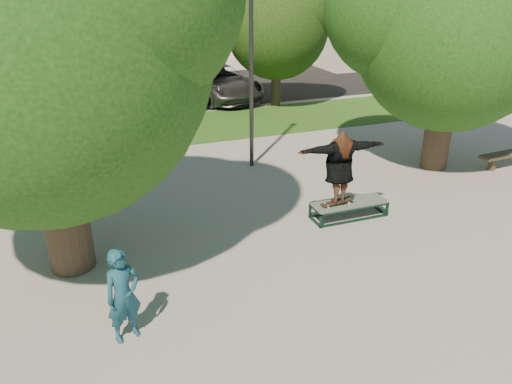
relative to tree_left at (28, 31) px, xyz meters
name	(u,v)px	position (x,y,z in m)	size (l,w,h in m)	color
ground	(290,252)	(4.29, -1.09, -4.42)	(120.00, 120.00, 0.00)	gray
grass_strip	(211,125)	(5.29, 8.41, -4.41)	(30.00, 4.00, 0.02)	#2A4C15
asphalt_strip	(154,92)	(4.29, 14.91, -4.42)	(40.00, 8.00, 0.01)	black
tree_left	(28,31)	(0.00, 0.00, 0.00)	(6.96, 5.95, 7.12)	#38281E
tree_right	(450,22)	(10.21, 1.99, -0.33)	(6.24, 5.33, 6.51)	#38281E
bg_tree_mid	(134,9)	(3.22, 10.98, -0.41)	(5.76, 4.92, 6.24)	#38281E
bg_tree_right	(275,21)	(8.73, 10.47, -0.93)	(5.04, 4.31, 5.43)	#38281E
lamppost	(251,58)	(5.29, 3.91, -1.27)	(0.25, 0.15, 6.11)	#2D2D30
grind_box	(349,209)	(6.25, -0.10, -4.23)	(1.80, 0.60, 0.38)	#103122
skater_rig	(340,167)	(5.92, -0.10, -3.12)	(2.13, 0.70, 1.78)	white
bystander	(123,296)	(0.82, -2.58, -3.64)	(0.57, 0.38, 1.57)	navy
car_dark	(40,83)	(-0.71, 15.31, -3.72)	(1.48, 4.25, 1.40)	black
car_grey	(217,82)	(6.79, 12.53, -3.67)	(2.48, 5.39, 1.50)	#515156
car_silver_b	(162,77)	(4.79, 14.99, -3.77)	(1.83, 4.51, 1.31)	silver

